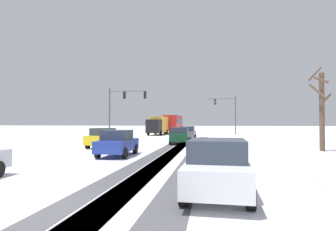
{
  "coord_description": "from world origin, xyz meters",
  "views": [
    {
      "loc": [
        4.44,
        -6.34,
        2.12
      ],
      "look_at": [
        0.0,
        22.66,
        2.8
      ],
      "focal_mm": 30.16,
      "sensor_mm": 36.0,
      "label": 1
    }
  ],
  "objects_px": {
    "bare_tree_sidewalk_mid": "(321,108)",
    "traffic_signal_near_left": "(122,103)",
    "bus_oncoming": "(173,123)",
    "car_yellow_cab_third": "(103,138)",
    "box_truck_delivery": "(158,125)",
    "traffic_signal_far_right": "(228,109)",
    "car_dark_green_second": "(180,135)",
    "car_blue_fourth": "(118,143)",
    "car_grey_lead": "(188,133)",
    "car_white_fifth": "(217,167)"
  },
  "relations": [
    {
      "from": "car_blue_fourth",
      "to": "bus_oncoming",
      "type": "xyz_separation_m",
      "value": [
        -1.56,
        38.07,
        1.18
      ]
    },
    {
      "from": "car_yellow_cab_third",
      "to": "bus_oncoming",
      "type": "relative_size",
      "value": 0.37
    },
    {
      "from": "traffic_signal_near_left",
      "to": "box_truck_delivery",
      "type": "distance_m",
      "value": 11.93
    },
    {
      "from": "car_dark_green_second",
      "to": "bare_tree_sidewalk_mid",
      "type": "bearing_deg",
      "value": -25.9
    },
    {
      "from": "car_dark_green_second",
      "to": "car_grey_lead",
      "type": "bearing_deg",
      "value": 87.54
    },
    {
      "from": "car_blue_fourth",
      "to": "car_white_fifth",
      "type": "relative_size",
      "value": 0.99
    },
    {
      "from": "car_white_fifth",
      "to": "traffic_signal_near_left",
      "type": "bearing_deg",
      "value": 113.33
    },
    {
      "from": "car_grey_lead",
      "to": "box_truck_delivery",
      "type": "height_order",
      "value": "box_truck_delivery"
    },
    {
      "from": "traffic_signal_near_left",
      "to": "car_dark_green_second",
      "type": "distance_m",
      "value": 11.86
    },
    {
      "from": "car_grey_lead",
      "to": "car_white_fifth",
      "type": "bearing_deg",
      "value": -83.41
    },
    {
      "from": "traffic_signal_far_right",
      "to": "car_yellow_cab_third",
      "type": "distance_m",
      "value": 28.98
    },
    {
      "from": "traffic_signal_near_left",
      "to": "car_dark_green_second",
      "type": "bearing_deg",
      "value": -42.7
    },
    {
      "from": "bare_tree_sidewalk_mid",
      "to": "car_white_fifth",
      "type": "bearing_deg",
      "value": -119.73
    },
    {
      "from": "car_yellow_cab_third",
      "to": "car_white_fifth",
      "type": "bearing_deg",
      "value": -57.37
    },
    {
      "from": "car_yellow_cab_third",
      "to": "box_truck_delivery",
      "type": "xyz_separation_m",
      "value": [
        0.13,
        23.66,
        0.82
      ]
    },
    {
      "from": "car_yellow_cab_third",
      "to": "car_blue_fourth",
      "type": "xyz_separation_m",
      "value": [
        3.12,
        -5.55,
        0.0
      ]
    },
    {
      "from": "car_yellow_cab_third",
      "to": "bare_tree_sidewalk_mid",
      "type": "bearing_deg",
      "value": -1.89
    },
    {
      "from": "car_white_fifth",
      "to": "car_dark_green_second",
      "type": "bearing_deg",
      "value": 99.55
    },
    {
      "from": "car_white_fifth",
      "to": "car_yellow_cab_third",
      "type": "bearing_deg",
      "value": 122.63
    },
    {
      "from": "car_dark_green_second",
      "to": "car_yellow_cab_third",
      "type": "height_order",
      "value": "same"
    },
    {
      "from": "traffic_signal_far_right",
      "to": "car_grey_lead",
      "type": "xyz_separation_m",
      "value": [
        -5.52,
        -15.25,
        -3.54
      ]
    },
    {
      "from": "traffic_signal_near_left",
      "to": "car_blue_fourth",
      "type": "xyz_separation_m",
      "value": [
        5.5,
        -17.93,
        -3.78
      ]
    },
    {
      "from": "traffic_signal_near_left",
      "to": "car_blue_fourth",
      "type": "height_order",
      "value": "traffic_signal_near_left"
    },
    {
      "from": "car_yellow_cab_third",
      "to": "car_blue_fourth",
      "type": "relative_size",
      "value": 1.0
    },
    {
      "from": "car_yellow_cab_third",
      "to": "bare_tree_sidewalk_mid",
      "type": "distance_m",
      "value": 16.99
    },
    {
      "from": "car_yellow_cab_third",
      "to": "traffic_signal_near_left",
      "type": "bearing_deg",
      "value": 100.88
    },
    {
      "from": "traffic_signal_near_left",
      "to": "box_truck_delivery",
      "type": "height_order",
      "value": "traffic_signal_near_left"
    },
    {
      "from": "car_blue_fourth",
      "to": "bus_oncoming",
      "type": "height_order",
      "value": "bus_oncoming"
    },
    {
      "from": "bus_oncoming",
      "to": "traffic_signal_near_left",
      "type": "bearing_deg",
      "value": -101.06
    },
    {
      "from": "traffic_signal_near_left",
      "to": "car_grey_lead",
      "type": "distance_m",
      "value": 9.42
    },
    {
      "from": "car_white_fifth",
      "to": "bare_tree_sidewalk_mid",
      "type": "distance_m",
      "value": 15.83
    },
    {
      "from": "car_dark_green_second",
      "to": "car_white_fifth",
      "type": "relative_size",
      "value": 1.0
    },
    {
      "from": "car_dark_green_second",
      "to": "bus_oncoming",
      "type": "xyz_separation_m",
      "value": [
        -4.32,
        27.77,
        1.18
      ]
    },
    {
      "from": "car_dark_green_second",
      "to": "box_truck_delivery",
      "type": "bearing_deg",
      "value": 106.91
    },
    {
      "from": "car_grey_lead",
      "to": "car_blue_fourth",
      "type": "relative_size",
      "value": 0.99
    },
    {
      "from": "box_truck_delivery",
      "to": "car_dark_green_second",
      "type": "bearing_deg",
      "value": -73.09
    },
    {
      "from": "traffic_signal_far_right",
      "to": "car_yellow_cab_third",
      "type": "xyz_separation_m",
      "value": [
        -11.67,
        -26.29,
        -3.54
      ]
    },
    {
      "from": "traffic_signal_near_left",
      "to": "bare_tree_sidewalk_mid",
      "type": "relative_size",
      "value": 1.03
    },
    {
      "from": "car_grey_lead",
      "to": "traffic_signal_near_left",
      "type": "bearing_deg",
      "value": 171.12
    },
    {
      "from": "car_blue_fourth",
      "to": "box_truck_delivery",
      "type": "height_order",
      "value": "box_truck_delivery"
    },
    {
      "from": "bare_tree_sidewalk_mid",
      "to": "traffic_signal_near_left",
      "type": "bearing_deg",
      "value": 146.04
    },
    {
      "from": "car_white_fifth",
      "to": "box_truck_delivery",
      "type": "height_order",
      "value": "box_truck_delivery"
    },
    {
      "from": "traffic_signal_far_right",
      "to": "bare_tree_sidewalk_mid",
      "type": "distance_m",
      "value": 27.37
    },
    {
      "from": "car_grey_lead",
      "to": "car_white_fifth",
      "type": "height_order",
      "value": "same"
    },
    {
      "from": "car_dark_green_second",
      "to": "traffic_signal_near_left",
      "type": "bearing_deg",
      "value": 137.3
    },
    {
      "from": "bare_tree_sidewalk_mid",
      "to": "car_yellow_cab_third",
      "type": "bearing_deg",
      "value": 178.11
    },
    {
      "from": "traffic_signal_near_left",
      "to": "box_truck_delivery",
      "type": "bearing_deg",
      "value": 77.46
    },
    {
      "from": "bus_oncoming",
      "to": "bare_tree_sidewalk_mid",
      "type": "bearing_deg",
      "value": -65.23
    },
    {
      "from": "box_truck_delivery",
      "to": "car_yellow_cab_third",
      "type": "bearing_deg",
      "value": -90.32
    },
    {
      "from": "car_grey_lead",
      "to": "car_white_fifth",
      "type": "distance_m",
      "value": 25.37
    }
  ]
}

